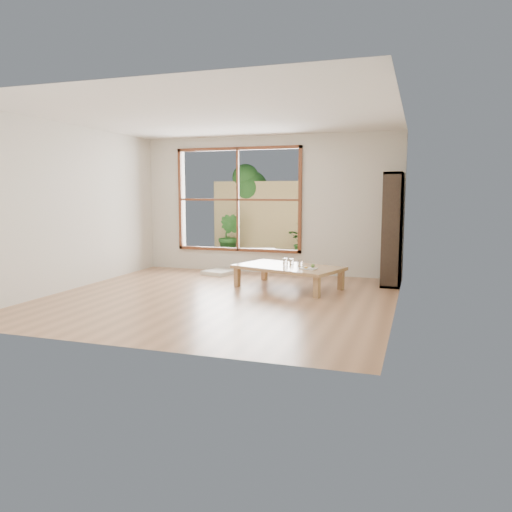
{
  "coord_description": "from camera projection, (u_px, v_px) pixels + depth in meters",
  "views": [
    {
      "loc": [
        2.77,
        -6.68,
        1.54
      ],
      "look_at": [
        0.34,
        0.67,
        0.55
      ],
      "focal_mm": 35.0,
      "sensor_mm": 36.0,
      "label": 1
    }
  ],
  "objects": [
    {
      "name": "shrub_right",
      "position": [
        307.0,
        242.0,
        11.09
      ],
      "size": [
        0.95,
        0.89,
        0.85
      ],
      "primitive_type": "imported",
      "rotation": [
        0.0,
        0.0,
        -0.38
      ],
      "color": "#2A551F",
      "rests_on": "deck"
    },
    {
      "name": "garden_bench",
      "position": [
        250.0,
        252.0,
        10.49
      ],
      "size": [
        1.1,
        0.69,
        0.34
      ],
      "rotation": [
        0.0,
        0.0,
        0.39
      ],
      "color": "#33271C",
      "rests_on": "deck"
    },
    {
      "name": "garden_tree",
      "position": [
        247.0,
        189.0,
        12.12
      ],
      "size": [
        1.04,
        0.85,
        2.22
      ],
      "color": "#4C3D2D",
      "rests_on": "ground"
    },
    {
      "name": "glass_small",
      "position": [
        285.0,
        263.0,
        8.07
      ],
      "size": [
        0.07,
        0.07,
        0.08
      ],
      "primitive_type": "cylinder",
      "color": "silver",
      "rests_on": "low_table"
    },
    {
      "name": "low_table",
      "position": [
        288.0,
        269.0,
        8.03
      ],
      "size": [
        1.87,
        1.41,
        0.36
      ],
      "rotation": [
        0.0,
        0.0,
        -0.32
      ],
      "color": "#AB7A53",
      "rests_on": "ground"
    },
    {
      "name": "glass_mid",
      "position": [
        301.0,
        263.0,
        7.95
      ],
      "size": [
        0.07,
        0.07,
        0.11
      ],
      "primitive_type": "cylinder",
      "color": "silver",
      "rests_on": "low_table"
    },
    {
      "name": "bamboo_fence",
      "position": [
        270.0,
        220.0,
        11.71
      ],
      "size": [
        2.8,
        0.06,
        1.8
      ],
      "primitive_type": "cube",
      "color": "tan",
      "rests_on": "ground"
    },
    {
      "name": "ground",
      "position": [
        220.0,
        298.0,
        7.35
      ],
      "size": [
        5.0,
        5.0,
        0.0
      ],
      "primitive_type": "plane",
      "color": "tan",
      "rests_on": "ground"
    },
    {
      "name": "glass_short",
      "position": [
        292.0,
        262.0,
        8.19
      ],
      "size": [
        0.07,
        0.07,
        0.09
      ],
      "primitive_type": "cylinder",
      "color": "silver",
      "rests_on": "low_table"
    },
    {
      "name": "shrub_left",
      "position": [
        230.0,
        236.0,
        11.65
      ],
      "size": [
        0.67,
        0.6,
        1.02
      ],
      "primitive_type": "imported",
      "rotation": [
        0.0,
        0.0,
        -0.3
      ],
      "color": "#2A551F",
      "rests_on": "deck"
    },
    {
      "name": "bookshelf",
      "position": [
        392.0,
        229.0,
        8.29
      ],
      "size": [
        0.3,
        0.84,
        1.86
      ],
      "primitive_type": "cube",
      "color": "#33271C",
      "rests_on": "ground"
    },
    {
      "name": "deck",
      "position": [
        256.0,
        263.0,
        10.89
      ],
      "size": [
        2.8,
        2.0,
        0.05
      ],
      "primitive_type": "cube",
      "color": "#373128",
      "rests_on": "ground"
    },
    {
      "name": "glass_tall",
      "position": [
        285.0,
        263.0,
        7.92
      ],
      "size": [
        0.08,
        0.08,
        0.14
      ],
      "primitive_type": "cylinder",
      "color": "silver",
      "rests_on": "low_table"
    },
    {
      "name": "floor_cushion",
      "position": [
        219.0,
        272.0,
        9.45
      ],
      "size": [
        0.62,
        0.62,
        0.07
      ],
      "primitive_type": "cube",
      "rotation": [
        0.0,
        0.0,
        -0.28
      ],
      "color": "white",
      "rests_on": "ground"
    },
    {
      "name": "food_tray",
      "position": [
        309.0,
        268.0,
        7.71
      ],
      "size": [
        0.29,
        0.24,
        0.08
      ],
      "rotation": [
        0.0,
        0.0,
        -0.29
      ],
      "color": "white",
      "rests_on": "low_table"
    }
  ]
}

